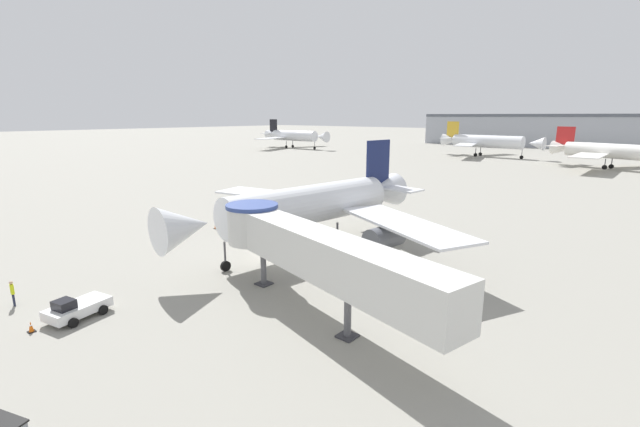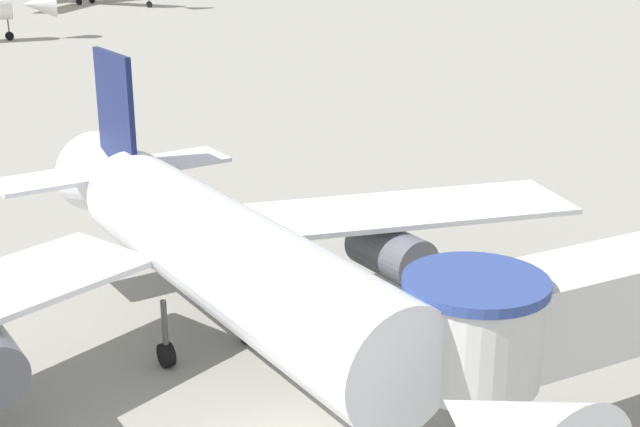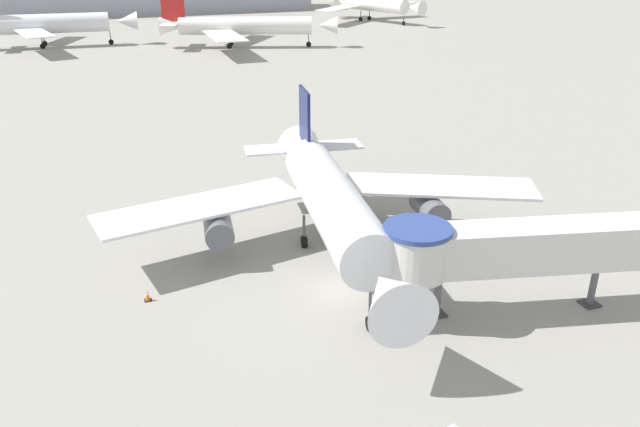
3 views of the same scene
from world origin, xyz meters
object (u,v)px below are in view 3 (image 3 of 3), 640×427
main_airplane (331,201)px  traffic_cone_starboard_wing (479,223)px  background_jet_gold_tail (51,24)px  background_jet_red_tail (241,26)px  traffic_cone_port_wing (147,296)px  background_jet_gray_tail (371,4)px  jet_bridge (534,246)px

main_airplane → traffic_cone_starboard_wing: bearing=9.0°
traffic_cone_starboard_wing → background_jet_gold_tail: bearing=107.9°
traffic_cone_starboard_wing → background_jet_red_tail: background_jet_red_tail is taller
traffic_cone_port_wing → background_jet_gray_tail: 147.24m
jet_bridge → background_jet_red_tail: background_jet_red_tail is taller
main_airplane → background_jet_gray_tail: 139.15m
traffic_cone_port_wing → background_jet_gold_tail: size_ratio=0.02×
traffic_cone_port_wing → background_jet_red_tail: 101.12m
main_airplane → background_jet_red_tail: 96.00m
traffic_cone_starboard_wing → background_jet_red_tail: bearing=88.5°
main_airplane → traffic_cone_port_wing: 14.24m
traffic_cone_port_wing → traffic_cone_starboard_wing: 26.78m
background_jet_red_tail → jet_bridge: bearing=-165.5°
traffic_cone_starboard_wing → background_jet_gray_tail: 133.76m
background_jet_gray_tail → background_jet_red_tail: bearing=-167.7°
background_jet_gray_tail → traffic_cone_port_wing: bearing=-142.9°
background_jet_gold_tail → main_airplane: bearing=-164.6°
background_jet_gold_tail → background_jet_red_tail: (37.68, -14.15, -0.38)m
traffic_cone_starboard_wing → background_jet_gold_tail: background_jet_gold_tail is taller
background_jet_red_tail → main_airplane: bearing=-171.3°
traffic_cone_port_wing → background_jet_gray_tail: (72.96, 127.82, 4.34)m
traffic_cone_port_wing → background_jet_gold_tail: background_jet_gold_tail is taller
main_airplane → background_jet_gold_tail: size_ratio=1.02×
background_jet_gold_tail → background_jet_red_tail: bearing=-106.6°
main_airplane → background_jet_gray_tail: background_jet_gray_tail is taller
traffic_cone_starboard_wing → background_jet_gold_tail: (-35.14, 108.47, 4.48)m
background_jet_gold_tail → background_jet_gray_tail: bearing=-74.3°
jet_bridge → background_jet_red_tail: 106.11m
traffic_cone_starboard_wing → background_jet_gray_tail: background_jet_gray_tail is taller
main_airplane → jet_bridge: size_ratio=1.58×
traffic_cone_port_wing → traffic_cone_starboard_wing: traffic_cone_port_wing is taller
traffic_cone_port_wing → background_jet_gold_tail: (-8.47, 110.87, 4.46)m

